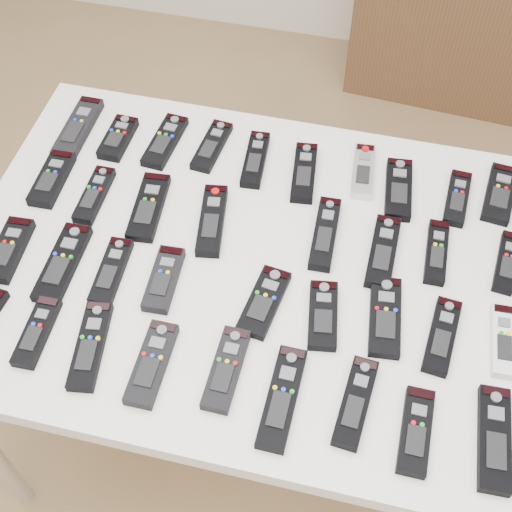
% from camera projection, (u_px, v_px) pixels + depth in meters
% --- Properties ---
extents(ground, '(4.00, 4.00, 0.00)m').
position_uv_depth(ground, '(275.00, 470.00, 2.02)').
color(ground, olive).
rests_on(ground, ground).
extents(table, '(1.25, 0.88, 0.78)m').
position_uv_depth(table, '(256.00, 277.00, 1.54)').
color(table, white).
rests_on(table, ground).
extents(remote_0, '(0.06, 0.20, 0.02)m').
position_uv_depth(remote_0, '(78.00, 128.00, 1.72)').
color(remote_0, black).
rests_on(remote_0, table).
extents(remote_1, '(0.06, 0.14, 0.02)m').
position_uv_depth(remote_1, '(118.00, 138.00, 1.70)').
color(remote_1, black).
rests_on(remote_1, table).
extents(remote_2, '(0.07, 0.17, 0.02)m').
position_uv_depth(remote_2, '(165.00, 141.00, 1.70)').
color(remote_2, black).
rests_on(remote_2, table).
extents(remote_3, '(0.06, 0.16, 0.02)m').
position_uv_depth(remote_3, '(212.00, 146.00, 1.69)').
color(remote_3, black).
rests_on(remote_3, table).
extents(remote_4, '(0.06, 0.17, 0.02)m').
position_uv_depth(remote_4, '(255.00, 160.00, 1.66)').
color(remote_4, black).
rests_on(remote_4, table).
extents(remote_5, '(0.07, 0.18, 0.02)m').
position_uv_depth(remote_5, '(304.00, 173.00, 1.63)').
color(remote_5, black).
rests_on(remote_5, table).
extents(remote_6, '(0.06, 0.16, 0.02)m').
position_uv_depth(remote_6, '(363.00, 172.00, 1.63)').
color(remote_6, '#B7B7BC').
rests_on(remote_6, table).
extents(remote_7, '(0.07, 0.18, 0.02)m').
position_uv_depth(remote_7, '(398.00, 189.00, 1.60)').
color(remote_7, black).
rests_on(remote_7, table).
extents(remote_8, '(0.05, 0.16, 0.02)m').
position_uv_depth(remote_8, '(457.00, 198.00, 1.59)').
color(remote_8, black).
rests_on(remote_8, table).
extents(remote_9, '(0.08, 0.17, 0.02)m').
position_uv_depth(remote_9, '(500.00, 194.00, 1.60)').
color(remote_9, black).
rests_on(remote_9, table).
extents(remote_10, '(0.06, 0.16, 0.02)m').
position_uv_depth(remote_10, '(52.00, 179.00, 1.62)').
color(remote_10, black).
rests_on(remote_10, table).
extents(remote_11, '(0.05, 0.16, 0.02)m').
position_uv_depth(remote_11, '(94.00, 195.00, 1.59)').
color(remote_11, black).
rests_on(remote_11, table).
extents(remote_12, '(0.08, 0.19, 0.02)m').
position_uv_depth(remote_12, '(149.00, 207.00, 1.57)').
color(remote_12, black).
rests_on(remote_12, table).
extents(remote_13, '(0.08, 0.19, 0.02)m').
position_uv_depth(remote_13, '(212.00, 220.00, 1.55)').
color(remote_13, black).
rests_on(remote_13, table).
extents(remote_14, '(0.05, 0.19, 0.02)m').
position_uv_depth(remote_14, '(325.00, 234.00, 1.53)').
color(remote_14, black).
rests_on(remote_14, table).
extents(remote_15, '(0.06, 0.18, 0.02)m').
position_uv_depth(remote_15, '(383.00, 252.00, 1.50)').
color(remote_15, black).
rests_on(remote_15, table).
extents(remote_16, '(0.04, 0.16, 0.02)m').
position_uv_depth(remote_16, '(437.00, 252.00, 1.50)').
color(remote_16, black).
rests_on(remote_16, table).
extents(remote_17, '(0.06, 0.16, 0.02)m').
position_uv_depth(remote_17, '(507.00, 262.00, 1.48)').
color(remote_17, black).
rests_on(remote_17, table).
extents(remote_18, '(0.07, 0.16, 0.02)m').
position_uv_depth(remote_18, '(9.00, 250.00, 1.50)').
color(remote_18, black).
rests_on(remote_18, table).
extents(remote_19, '(0.06, 0.20, 0.02)m').
position_uv_depth(remote_19, '(63.00, 263.00, 1.48)').
color(remote_19, black).
rests_on(remote_19, table).
extents(remote_20, '(0.06, 0.17, 0.02)m').
position_uv_depth(remote_20, '(111.00, 271.00, 1.47)').
color(remote_20, black).
rests_on(remote_20, table).
extents(remote_21, '(0.06, 0.16, 0.02)m').
position_uv_depth(remote_21, '(164.00, 279.00, 1.45)').
color(remote_21, black).
rests_on(remote_21, table).
extents(remote_22, '(0.08, 0.17, 0.02)m').
position_uv_depth(remote_22, '(264.00, 302.00, 1.42)').
color(remote_22, black).
rests_on(remote_22, table).
extents(remote_23, '(0.08, 0.16, 0.02)m').
position_uv_depth(remote_23, '(323.00, 315.00, 1.40)').
color(remote_23, black).
rests_on(remote_23, table).
extents(remote_24, '(0.08, 0.18, 0.02)m').
position_uv_depth(remote_24, '(385.00, 317.00, 1.40)').
color(remote_24, black).
rests_on(remote_24, table).
extents(remote_25, '(0.07, 0.17, 0.02)m').
position_uv_depth(remote_25, '(442.00, 336.00, 1.38)').
color(remote_25, black).
rests_on(remote_25, table).
extents(remote_26, '(0.05, 0.16, 0.02)m').
position_uv_depth(remote_26, '(503.00, 341.00, 1.37)').
color(remote_26, silver).
rests_on(remote_26, table).
extents(remote_28, '(0.05, 0.16, 0.02)m').
position_uv_depth(remote_28, '(37.00, 332.00, 1.38)').
color(remote_28, black).
rests_on(remote_28, table).
extents(remote_29, '(0.08, 0.19, 0.02)m').
position_uv_depth(remote_29, '(90.00, 346.00, 1.36)').
color(remote_29, black).
rests_on(remote_29, table).
extents(remote_30, '(0.06, 0.18, 0.02)m').
position_uv_depth(remote_30, '(152.00, 364.00, 1.34)').
color(remote_30, black).
rests_on(remote_30, table).
extents(remote_31, '(0.05, 0.17, 0.02)m').
position_uv_depth(remote_31, '(226.00, 369.00, 1.33)').
color(remote_31, black).
rests_on(remote_31, table).
extents(remote_32, '(0.06, 0.21, 0.02)m').
position_uv_depth(remote_32, '(282.00, 398.00, 1.30)').
color(remote_32, black).
rests_on(remote_32, table).
extents(remote_33, '(0.06, 0.18, 0.02)m').
position_uv_depth(remote_33, '(355.00, 403.00, 1.29)').
color(remote_33, black).
rests_on(remote_33, table).
extents(remote_34, '(0.05, 0.16, 0.02)m').
position_uv_depth(remote_34, '(416.00, 431.00, 1.26)').
color(remote_34, black).
rests_on(remote_34, table).
extents(remote_35, '(0.06, 0.20, 0.02)m').
position_uv_depth(remote_35, '(494.00, 439.00, 1.25)').
color(remote_35, black).
rests_on(remote_35, table).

